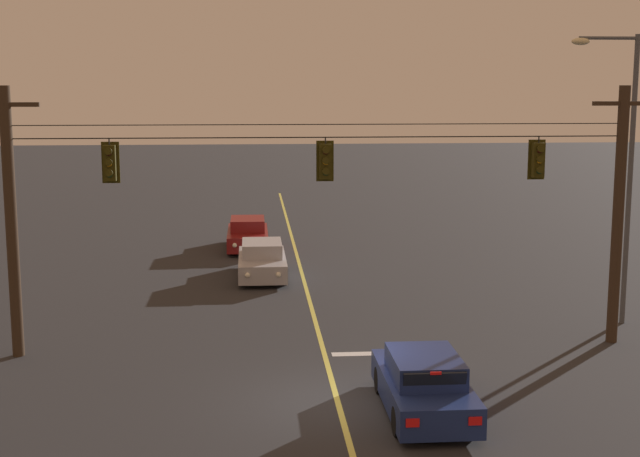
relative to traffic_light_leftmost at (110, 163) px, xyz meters
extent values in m
plane|color=#28282B|center=(5.75, -4.29, -5.31)|extent=(180.00, 180.00, 0.00)
cube|color=#D1C64C|center=(5.75, 6.02, -5.31)|extent=(0.14, 60.00, 0.01)
cube|color=silver|center=(7.65, -0.58, -5.31)|extent=(3.40, 0.36, 0.01)
cylinder|color=#38281C|center=(-2.68, 0.02, -1.63)|extent=(0.32, 0.32, 7.37)
cube|color=#38281C|center=(-2.68, 0.02, 1.55)|extent=(1.80, 0.12, 0.12)
cylinder|color=slate|center=(-2.68, 0.02, 1.20)|extent=(0.12, 0.12, 0.18)
cylinder|color=#38281C|center=(14.17, 0.02, -1.63)|extent=(0.32, 0.32, 7.37)
cube|color=#38281C|center=(14.17, 0.02, 1.55)|extent=(1.80, 0.12, 0.12)
cylinder|color=slate|center=(14.17, 0.02, 1.20)|extent=(0.12, 0.12, 0.18)
cylinder|color=black|center=(5.75, 0.02, 0.65)|extent=(16.85, 0.03, 0.03)
cylinder|color=black|center=(5.75, 0.02, 1.00)|extent=(16.85, 0.02, 0.02)
cylinder|color=black|center=(0.00, 0.02, 0.56)|extent=(0.04, 0.04, 0.18)
cube|color=#332D0A|center=(0.00, 0.02, -0.01)|extent=(0.32, 0.26, 0.96)
cube|color=#332D0A|center=(0.00, 0.16, -0.01)|extent=(0.48, 0.03, 1.12)
sphere|color=#380A0A|center=(0.00, -0.14, 0.28)|extent=(0.17, 0.17, 0.17)
cylinder|color=#332D0A|center=(0.00, -0.18, 0.33)|extent=(0.20, 0.10, 0.20)
sphere|color=orange|center=(0.00, -0.14, -0.01)|extent=(0.17, 0.17, 0.17)
cylinder|color=#332D0A|center=(0.00, -0.18, 0.04)|extent=(0.20, 0.10, 0.20)
sphere|color=black|center=(0.00, -0.14, -0.29)|extent=(0.17, 0.17, 0.17)
cylinder|color=#332D0A|center=(0.00, -0.18, -0.25)|extent=(0.20, 0.10, 0.20)
cylinder|color=black|center=(5.82, 0.02, 0.56)|extent=(0.04, 0.04, 0.18)
cube|color=#332D0A|center=(5.82, 0.02, -0.01)|extent=(0.32, 0.26, 0.96)
cube|color=#332D0A|center=(5.82, 0.16, -0.01)|extent=(0.48, 0.03, 1.12)
sphere|color=#380A0A|center=(5.82, -0.14, 0.28)|extent=(0.17, 0.17, 0.17)
cylinder|color=#332D0A|center=(5.82, -0.18, 0.33)|extent=(0.20, 0.10, 0.20)
sphere|color=orange|center=(5.82, -0.14, -0.01)|extent=(0.17, 0.17, 0.17)
cylinder|color=#332D0A|center=(5.82, -0.18, 0.04)|extent=(0.20, 0.10, 0.20)
sphere|color=black|center=(5.82, -0.14, -0.29)|extent=(0.17, 0.17, 0.17)
cylinder|color=#332D0A|center=(5.82, -0.18, -0.25)|extent=(0.20, 0.10, 0.20)
cylinder|color=black|center=(11.78, 0.02, 0.56)|extent=(0.04, 0.04, 0.18)
cube|color=#332D0A|center=(11.78, 0.02, -0.01)|extent=(0.32, 0.26, 0.96)
cube|color=#332D0A|center=(11.78, 0.16, -0.01)|extent=(0.48, 0.03, 1.12)
sphere|color=#380A0A|center=(11.78, -0.14, 0.28)|extent=(0.17, 0.17, 0.17)
cylinder|color=#332D0A|center=(11.78, -0.18, 0.33)|extent=(0.20, 0.10, 0.20)
sphere|color=orange|center=(11.78, -0.14, -0.01)|extent=(0.17, 0.17, 0.17)
cylinder|color=#332D0A|center=(11.78, -0.18, 0.04)|extent=(0.20, 0.10, 0.20)
sphere|color=black|center=(11.78, -0.14, -0.29)|extent=(0.17, 0.17, 0.17)
cylinder|color=#332D0A|center=(11.78, -0.18, -0.25)|extent=(0.20, 0.10, 0.20)
cube|color=navy|center=(7.63, -5.05, -4.81)|extent=(1.80, 4.30, 0.68)
cube|color=navy|center=(7.63, -5.17, -4.20)|extent=(1.51, 2.15, 0.54)
cube|color=black|center=(7.63, -4.23, -4.20)|extent=(1.40, 0.21, 0.48)
cube|color=black|center=(7.63, -6.23, -4.20)|extent=(1.37, 0.18, 0.46)
cylinder|color=black|center=(6.84, -3.71, -4.99)|extent=(0.22, 0.64, 0.64)
cylinder|color=black|center=(8.42, -3.71, -4.99)|extent=(0.22, 0.64, 0.64)
cylinder|color=black|center=(6.84, -6.38, -4.99)|extent=(0.22, 0.64, 0.64)
cylinder|color=black|center=(8.42, -6.38, -4.99)|extent=(0.22, 0.64, 0.64)
cube|color=red|center=(6.98, -7.21, -4.71)|extent=(0.28, 0.03, 0.18)
cube|color=red|center=(8.28, -7.21, -4.71)|extent=(0.28, 0.03, 0.18)
cube|color=red|center=(7.63, -6.34, -3.97)|extent=(0.24, 0.04, 0.06)
cube|color=#A5A5AD|center=(4.18, 9.49, -4.81)|extent=(1.80, 4.30, 0.68)
cube|color=#A5A5AD|center=(4.18, 9.61, -4.20)|extent=(1.51, 2.15, 0.54)
cube|color=black|center=(4.18, 8.67, -4.20)|extent=(1.40, 0.21, 0.48)
cube|color=black|center=(4.18, 10.67, -4.20)|extent=(1.37, 0.18, 0.46)
cylinder|color=black|center=(4.97, 8.15, -4.99)|extent=(0.22, 0.64, 0.64)
cylinder|color=black|center=(3.38, 8.15, -4.99)|extent=(0.22, 0.64, 0.64)
cylinder|color=black|center=(4.97, 10.82, -4.99)|extent=(0.22, 0.64, 0.64)
cylinder|color=black|center=(3.38, 10.82, -4.99)|extent=(0.22, 0.64, 0.64)
sphere|color=white|center=(4.73, 7.32, -4.75)|extent=(0.20, 0.20, 0.20)
sphere|color=white|center=(3.62, 7.32, -4.75)|extent=(0.20, 0.20, 0.20)
cube|color=maroon|center=(3.61, 15.55, -4.81)|extent=(1.80, 4.30, 0.68)
cube|color=maroon|center=(3.61, 15.67, -4.20)|extent=(1.51, 2.15, 0.54)
cube|color=black|center=(3.61, 14.73, -4.20)|extent=(1.40, 0.21, 0.48)
cube|color=black|center=(3.61, 16.73, -4.20)|extent=(1.37, 0.18, 0.46)
cylinder|color=black|center=(4.41, 14.21, -4.99)|extent=(0.22, 0.64, 0.64)
cylinder|color=black|center=(2.82, 14.21, -4.99)|extent=(0.22, 0.64, 0.64)
cylinder|color=black|center=(4.41, 16.88, -4.99)|extent=(0.22, 0.64, 0.64)
cylinder|color=black|center=(2.82, 16.88, -4.99)|extent=(0.22, 0.64, 0.64)
sphere|color=white|center=(4.17, 13.38, -4.75)|extent=(0.20, 0.20, 0.20)
sphere|color=white|center=(3.06, 13.38, -4.75)|extent=(0.20, 0.20, 0.20)
cylinder|color=#4C4F54|center=(15.33, 1.99, -0.88)|extent=(0.16, 0.16, 8.87)
cylinder|color=#4C4F54|center=(14.43, 1.99, 3.44)|extent=(1.80, 0.10, 0.10)
ellipsoid|color=beige|center=(13.58, 1.99, 3.34)|extent=(0.56, 0.30, 0.22)
camera|label=1|loc=(3.75, -24.11, 2.11)|focal=49.75mm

